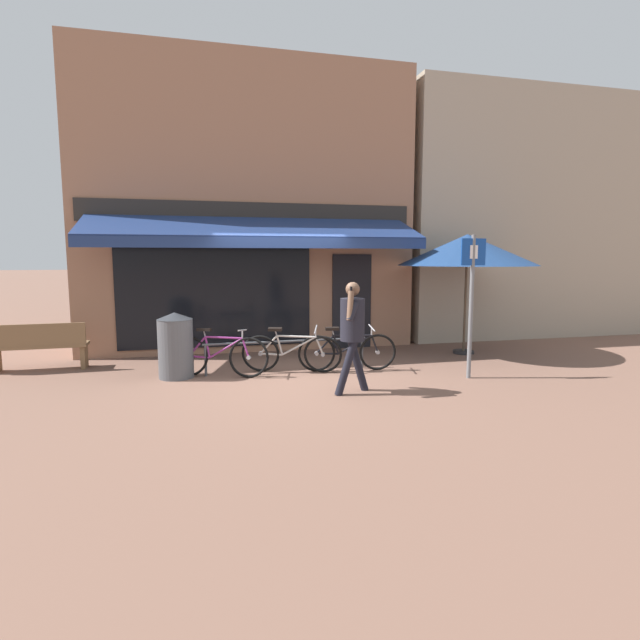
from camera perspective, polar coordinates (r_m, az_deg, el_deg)
name	(u,v)px	position (r m, az deg, el deg)	size (l,w,h in m)	color
ground_plane	(295,378)	(8.54, -2.93, -6.63)	(160.00, 160.00, 0.00)	brown
shop_front	(246,211)	(12.26, -8.48, 12.20)	(7.27, 4.44, 6.26)	#9E7056
neighbour_building	(504,220)	(15.32, 20.27, 10.64)	(6.99, 4.00, 6.15)	tan
bike_rack_rail	(287,346)	(8.92, -3.82, -3.00)	(2.94, 0.04, 0.57)	#47494F
bicycle_purple	(218,355)	(8.73, -11.54, -3.97)	(1.68, 0.73, 0.85)	black
bicycle_silver	(291,352)	(8.85, -3.31, -3.72)	(1.75, 0.79, 0.84)	black
bicycle_black	(347,351)	(8.97, 3.11, -3.59)	(1.78, 0.54, 0.83)	black
pedestrian_adult	(352,325)	(7.45, 3.73, -0.61)	(0.60, 0.59, 1.69)	black
litter_bin	(176,345)	(8.80, -16.18, -2.77)	(0.60, 0.60, 1.12)	#515459
parking_sign	(472,291)	(8.68, 16.95, 3.14)	(0.44, 0.07, 2.41)	slate
cafe_parasol	(467,250)	(10.92, 16.46, 7.66)	(2.87, 2.87, 2.51)	#4C3D2D
park_bench	(39,345)	(10.30, -29.43, -2.55)	(1.61, 0.49, 0.87)	brown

